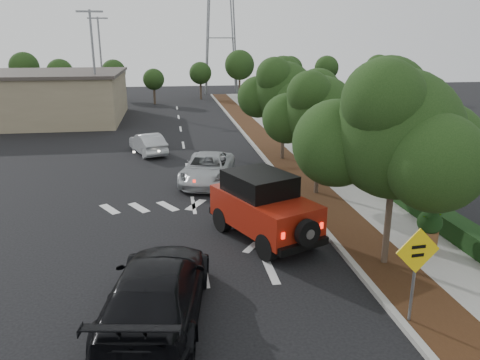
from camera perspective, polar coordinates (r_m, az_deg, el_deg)
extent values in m
plane|color=black|center=(14.67, -4.33, -10.92)|extent=(120.00, 120.00, 0.00)
cube|color=#9E9B93|center=(26.43, 3.56, 1.97)|extent=(0.20, 70.00, 0.15)
cube|color=black|center=(26.66, 5.67, 2.02)|extent=(1.80, 70.00, 0.12)
cube|color=gray|center=(27.19, 9.55, 2.16)|extent=(2.00, 70.00, 0.12)
cube|color=black|center=(27.57, 12.36, 2.93)|extent=(0.80, 70.00, 0.80)
cylinder|color=black|center=(17.28, -2.16, -4.82)|extent=(0.65, 0.95, 0.90)
cylinder|color=black|center=(18.16, 2.65, -3.74)|extent=(0.65, 0.95, 0.90)
cylinder|color=black|center=(15.09, 3.30, -8.17)|extent=(0.65, 0.95, 0.90)
cylinder|color=black|center=(16.09, 8.45, -6.69)|extent=(0.65, 0.95, 0.90)
cube|color=#9A1C0E|center=(16.38, 2.98, -3.75)|extent=(3.52, 4.63, 1.13)
cube|color=black|center=(16.35, 2.35, -0.36)|extent=(2.62, 2.85, 0.72)
cube|color=#9A1C0E|center=(17.65, 0.02, -2.50)|extent=(2.10, 1.78, 0.92)
cube|color=black|center=(14.99, 7.77, -8.00)|extent=(1.85, 0.95, 0.25)
cylinder|color=black|center=(14.68, 8.24, -6.41)|extent=(0.88, 0.57, 0.86)
cube|color=#FF190C|center=(14.39, 5.30, -6.80)|extent=(0.12, 0.09, 0.20)
cube|color=#FF190C|center=(15.31, 9.91, -5.50)|extent=(0.12, 0.09, 0.20)
imported|color=#B1B5B9|center=(23.18, -3.99, 1.42)|extent=(3.43, 5.38, 1.38)
imported|color=black|center=(12.12, -10.09, -13.09)|extent=(3.18, 5.96, 1.64)
imported|color=#AFB1B7|center=(29.51, -11.17, 4.39)|extent=(2.56, 4.14, 1.29)
imported|color=#A1A3A9|center=(40.92, -18.88, 7.26)|extent=(4.34, 2.92, 1.37)
cylinder|color=slate|center=(12.28, 20.41, -11.21)|extent=(0.08, 0.08, 2.26)
cube|color=yellow|center=(11.94, 20.86, -8.07)|extent=(1.16, 0.12, 1.16)
cube|color=black|center=(11.88, 20.98, -7.64)|extent=(0.37, 0.04, 0.08)
cube|color=black|center=(11.96, 20.87, -8.58)|extent=(0.32, 0.04, 0.08)
cylinder|color=brown|center=(16.78, 21.90, -6.74)|extent=(0.66, 0.66, 0.64)
sphere|color=black|center=(16.56, 22.12, -4.81)|extent=(0.80, 0.80, 0.80)
imported|color=black|center=(16.53, 22.16, -4.51)|extent=(0.70, 0.61, 0.76)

